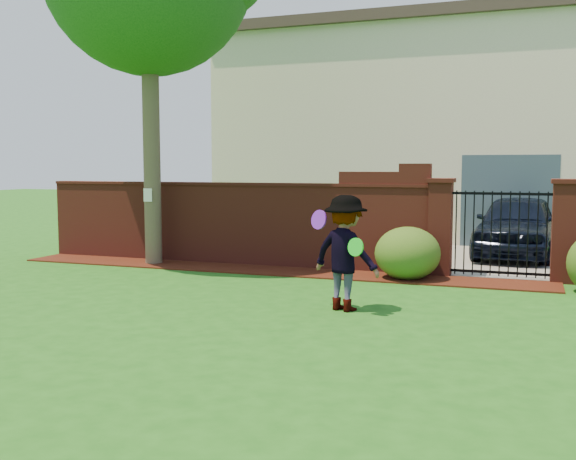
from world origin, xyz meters
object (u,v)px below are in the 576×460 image
(car, at_px, (516,226))
(frisbee_green, at_px, (356,247))
(frisbee_purple, at_px, (319,220))
(man, at_px, (344,253))

(car, xyz_separation_m, frisbee_green, (-2.01, -7.12, 0.25))
(frisbee_green, bearing_deg, frisbee_purple, 150.99)
(car, relative_size, frisbee_green, 16.36)
(frisbee_purple, bearing_deg, man, -11.48)
(man, height_order, frisbee_purple, man)
(car, relative_size, man, 2.52)
(car, xyz_separation_m, frisbee_purple, (-2.66, -6.76, 0.59))
(car, height_order, man, man)
(frisbee_green, bearing_deg, car, 74.24)
(car, distance_m, man, 7.20)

